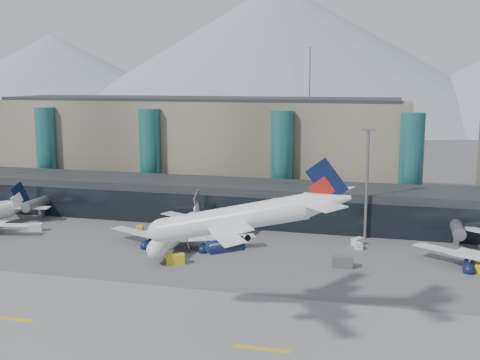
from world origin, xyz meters
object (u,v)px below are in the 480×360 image
lightmast_mid (367,177)px  veh_g (358,246)px  jet_parked_mid (182,225)px  veh_a (36,227)px  veh_h (175,259)px  hero_jet (253,210)px  veh_d (358,242)px  veh_b (140,229)px  veh_c (343,262)px

lightmast_mid → veh_g: bearing=-94.8°
jet_parked_mid → veh_g: size_ratio=15.30×
lightmast_mid → veh_g: (-0.79, -9.45, -13.74)m
jet_parked_mid → veh_a: 38.86m
lightmast_mid → veh_h: 48.39m
hero_jet → veh_a: hero_jet is taller
veh_g → veh_h: (-34.72, -20.55, 0.32)m
veh_d → jet_parked_mid: bearing=135.5°
veh_b → veh_c: (50.32, -15.00, 0.36)m
hero_jet → lightmast_mid: bearing=75.7°
lightmast_mid → veh_c: bearing=-97.0°
veh_c → veh_g: bearing=78.9°
veh_b → lightmast_mid: bearing=-98.8°
veh_g → veh_h: bearing=-77.1°
hero_jet → veh_g: (12.29, 46.60, -17.18)m
veh_d → veh_b: bearing=124.1°
jet_parked_mid → veh_b: bearing=59.7°
hero_jet → veh_b: (-40.12, 47.75, -17.10)m
hero_jet → jet_parked_mid: size_ratio=0.91×
veh_a → veh_h: (42.68, -15.99, 0.08)m
lightmast_mid → veh_d: (-1.19, -6.31, -13.61)m
lightmast_mid → veh_a: size_ratio=7.90×
lightmast_mid → veh_c: 26.99m
veh_c → veh_h: 33.31m
lightmast_mid → veh_a: (-78.19, -14.01, -13.51)m
veh_a → hero_jet: bearing=-52.3°
jet_parked_mid → veh_a: (-38.68, 1.55, -3.42)m
veh_b → veh_g: veh_b is taller
hero_jet → veh_b: 64.66m
lightmast_mid → hero_jet: bearing=-103.1°
lightmast_mid → veh_h: (-35.51, -30.00, -13.42)m
veh_h → veh_a: bearing=133.3°
hero_jet → jet_parked_mid: (-26.43, 40.50, -13.52)m
veh_b → veh_h: 27.99m
veh_a → veh_b: veh_a is taller
veh_h → jet_parked_mid: bearing=79.3°
veh_a → veh_d: veh_a is taller
veh_a → jet_parked_mid: bearing=-21.7°
veh_d → veh_h: size_ratio=0.78×
veh_c → veh_g: size_ratio=1.73×
veh_b → veh_g: size_ratio=1.14×
jet_parked_mid → veh_d: 39.58m
veh_c → jet_parked_mid: bearing=165.5°
hero_jet → veh_d: (11.90, 49.74, -17.05)m
veh_b → veh_g: bearing=-108.9°
lightmast_mid → veh_d: bearing=-100.7°
veh_g → veh_a: bearing=-104.3°
jet_parked_mid → veh_b: size_ratio=13.46×
hero_jet → veh_c: hero_jet is taller
veh_a → veh_g: bearing=-16.1°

